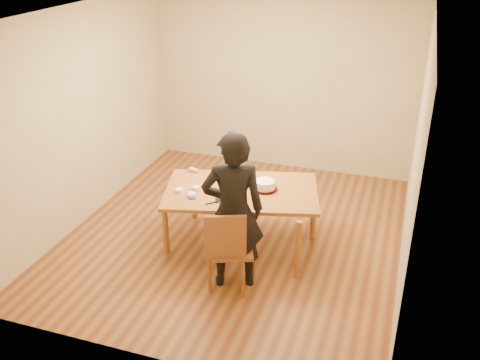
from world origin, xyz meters
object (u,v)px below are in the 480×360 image
(dining_table, at_px, (241,191))
(cake, at_px, (265,185))
(dining_chair, at_px, (232,249))
(person, at_px, (233,211))
(cake_plate, at_px, (265,189))

(dining_table, height_order, cake, cake)
(dining_table, height_order, dining_chair, dining_table)
(dining_table, bearing_deg, dining_chair, -93.67)
(dining_table, relative_size, cake, 7.12)
(cake, distance_m, person, 0.83)
(cake_plate, relative_size, cake, 1.17)
(dining_chair, distance_m, person, 0.43)
(dining_table, xyz_separation_m, cake_plate, (0.25, 0.09, 0.03))
(cake_plate, relative_size, person, 0.16)
(dining_table, distance_m, dining_chair, 0.84)
(dining_table, relative_size, person, 1.00)
(cake, bearing_deg, cake_plate, 90.00)
(dining_chair, bearing_deg, cake_plate, 62.01)
(dining_chair, bearing_deg, cake, 62.01)
(dining_table, distance_m, cake, 0.28)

